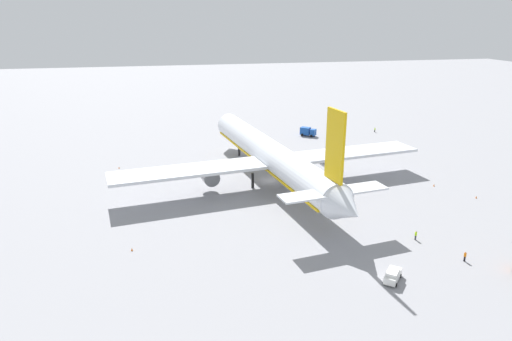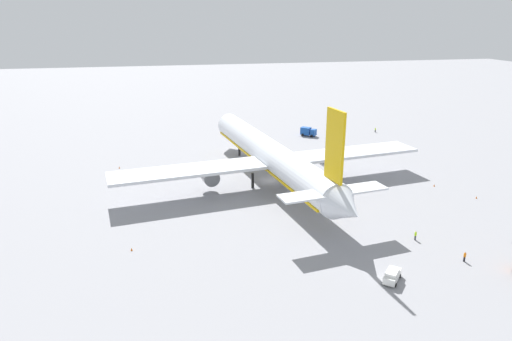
{
  "view_description": "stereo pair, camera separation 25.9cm",
  "coord_description": "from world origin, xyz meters",
  "px_view_note": "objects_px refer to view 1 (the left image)",
  "views": [
    {
      "loc": [
        -105.92,
        26.82,
        39.45
      ],
      "look_at": [
        -3.04,
        3.95,
        4.02
      ],
      "focal_mm": 32.13,
      "sensor_mm": 36.0,
      "label": 1
    },
    {
      "loc": [
        -105.97,
        26.57,
        39.45
      ],
      "look_at": [
        -3.04,
        3.95,
        4.02
      ],
      "focal_mm": 32.13,
      "sensor_mm": 36.0,
      "label": 2
    }
  ],
  "objects_px": {
    "ground_worker_3": "(389,148)",
    "airliner": "(271,155)",
    "ground_worker_1": "(416,235)",
    "traffic_cone_4": "(132,249)",
    "service_truck_0": "(308,131)",
    "traffic_cone_0": "(476,197)",
    "ground_worker_0": "(380,151)",
    "ground_worker_2": "(375,130)",
    "service_van": "(393,275)",
    "traffic_cone_1": "(434,185)",
    "traffic_cone_2": "(119,168)",
    "ground_worker_5": "(465,256)"
  },
  "relations": [
    {
      "from": "traffic_cone_0",
      "to": "traffic_cone_1",
      "type": "relative_size",
      "value": 1.0
    },
    {
      "from": "service_truck_0",
      "to": "traffic_cone_0",
      "type": "distance_m",
      "value": 66.43
    },
    {
      "from": "service_van",
      "to": "traffic_cone_1",
      "type": "xyz_separation_m",
      "value": [
        36.63,
        -30.94,
        -0.76
      ]
    },
    {
      "from": "service_van",
      "to": "traffic_cone_2",
      "type": "relative_size",
      "value": 8.37
    },
    {
      "from": "service_van",
      "to": "traffic_cone_1",
      "type": "relative_size",
      "value": 8.37
    },
    {
      "from": "traffic_cone_0",
      "to": "traffic_cone_4",
      "type": "height_order",
      "value": "same"
    },
    {
      "from": "service_truck_0",
      "to": "service_van",
      "type": "relative_size",
      "value": 1.2
    },
    {
      "from": "traffic_cone_0",
      "to": "service_truck_0",
      "type": "bearing_deg",
      "value": 16.76
    },
    {
      "from": "ground_worker_2",
      "to": "traffic_cone_2",
      "type": "distance_m",
      "value": 90.67
    },
    {
      "from": "traffic_cone_0",
      "to": "traffic_cone_1",
      "type": "distance_m",
      "value": 10.41
    },
    {
      "from": "service_van",
      "to": "ground_worker_3",
      "type": "distance_m",
      "value": 76.46
    },
    {
      "from": "service_truck_0",
      "to": "traffic_cone_1",
      "type": "distance_m",
      "value": 56.26
    },
    {
      "from": "traffic_cone_4",
      "to": "traffic_cone_1",
      "type": "bearing_deg",
      "value": -76.1
    },
    {
      "from": "airliner",
      "to": "ground_worker_0",
      "type": "height_order",
      "value": "airliner"
    },
    {
      "from": "ground_worker_2",
      "to": "traffic_cone_1",
      "type": "distance_m",
      "value": 55.66
    },
    {
      "from": "traffic_cone_0",
      "to": "traffic_cone_2",
      "type": "height_order",
      "value": "same"
    },
    {
      "from": "ground_worker_1",
      "to": "ground_worker_5",
      "type": "bearing_deg",
      "value": -156.46
    },
    {
      "from": "ground_worker_5",
      "to": "traffic_cone_4",
      "type": "height_order",
      "value": "ground_worker_5"
    },
    {
      "from": "service_van",
      "to": "airliner",
      "type": "bearing_deg",
      "value": 8.95
    },
    {
      "from": "traffic_cone_0",
      "to": "traffic_cone_2",
      "type": "xyz_separation_m",
      "value": [
        40.32,
        81.26,
        0.0
      ]
    },
    {
      "from": "traffic_cone_1",
      "to": "traffic_cone_4",
      "type": "xyz_separation_m",
      "value": [
        -17.65,
        71.33,
        0.0
      ]
    },
    {
      "from": "ground_worker_0",
      "to": "ground_worker_5",
      "type": "xyz_separation_m",
      "value": [
        -62.42,
        16.22,
        0.1
      ]
    },
    {
      "from": "service_truck_0",
      "to": "service_van",
      "type": "distance_m",
      "value": 92.56
    },
    {
      "from": "service_truck_0",
      "to": "traffic_cone_4",
      "type": "height_order",
      "value": "service_truck_0"
    },
    {
      "from": "traffic_cone_1",
      "to": "ground_worker_0",
      "type": "bearing_deg",
      "value": -0.55
    },
    {
      "from": "airliner",
      "to": "traffic_cone_0",
      "type": "height_order",
      "value": "airliner"
    },
    {
      "from": "ground_worker_5",
      "to": "traffic_cone_2",
      "type": "bearing_deg",
      "value": 42.98
    },
    {
      "from": "service_van",
      "to": "ground_worker_3",
      "type": "relative_size",
      "value": 2.74
    },
    {
      "from": "ground_worker_2",
      "to": "traffic_cone_0",
      "type": "xyz_separation_m",
      "value": [
        -63.69,
        6.35,
        -0.54
      ]
    },
    {
      "from": "ground_worker_3",
      "to": "traffic_cone_0",
      "type": "xyz_separation_m",
      "value": [
        -40.32,
        -0.44,
        -0.58
      ]
    },
    {
      "from": "ground_worker_2",
      "to": "traffic_cone_0",
      "type": "relative_size",
      "value": 2.94
    },
    {
      "from": "service_truck_0",
      "to": "traffic_cone_2",
      "type": "xyz_separation_m",
      "value": [
        -23.27,
        62.1,
        -1.34
      ]
    },
    {
      "from": "service_truck_0",
      "to": "ground_worker_2",
      "type": "relative_size",
      "value": 3.42
    },
    {
      "from": "ground_worker_1",
      "to": "traffic_cone_4",
      "type": "xyz_separation_m",
      "value": [
        7.1,
        51.49,
        -0.64
      ]
    },
    {
      "from": "ground_worker_5",
      "to": "traffic_cone_4",
      "type": "bearing_deg",
      "value": 73.84
    },
    {
      "from": "service_truck_0",
      "to": "ground_worker_0",
      "type": "bearing_deg",
      "value": -150.52
    },
    {
      "from": "traffic_cone_4",
      "to": "ground_worker_3",
      "type": "bearing_deg",
      "value": -57.23
    },
    {
      "from": "airliner",
      "to": "traffic_cone_0",
      "type": "bearing_deg",
      "value": -115.4
    },
    {
      "from": "airliner",
      "to": "traffic_cone_2",
      "type": "height_order",
      "value": "airliner"
    },
    {
      "from": "service_van",
      "to": "ground_worker_5",
      "type": "bearing_deg",
      "value": -78.94
    },
    {
      "from": "ground_worker_0",
      "to": "traffic_cone_2",
      "type": "relative_size",
      "value": 2.93
    },
    {
      "from": "ground_worker_2",
      "to": "traffic_cone_0",
      "type": "distance_m",
      "value": 64.01
    },
    {
      "from": "ground_worker_1",
      "to": "traffic_cone_1",
      "type": "height_order",
      "value": "ground_worker_1"
    },
    {
      "from": "ground_worker_3",
      "to": "airliner",
      "type": "bearing_deg",
      "value": 114.63
    },
    {
      "from": "service_van",
      "to": "ground_worker_5",
      "type": "relative_size",
      "value": 2.58
    },
    {
      "from": "ground_worker_1",
      "to": "traffic_cone_1",
      "type": "relative_size",
      "value": 3.26
    },
    {
      "from": "airliner",
      "to": "ground_worker_2",
      "type": "bearing_deg",
      "value": -49.12
    },
    {
      "from": "service_van",
      "to": "ground_worker_3",
      "type": "bearing_deg",
      "value": -27.59
    },
    {
      "from": "service_truck_0",
      "to": "traffic_cone_1",
      "type": "xyz_separation_m",
      "value": [
        -54.41,
        -14.25,
        -1.34
      ]
    },
    {
      "from": "airliner",
      "to": "service_van",
      "type": "distance_m",
      "value": 49.03
    }
  ]
}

